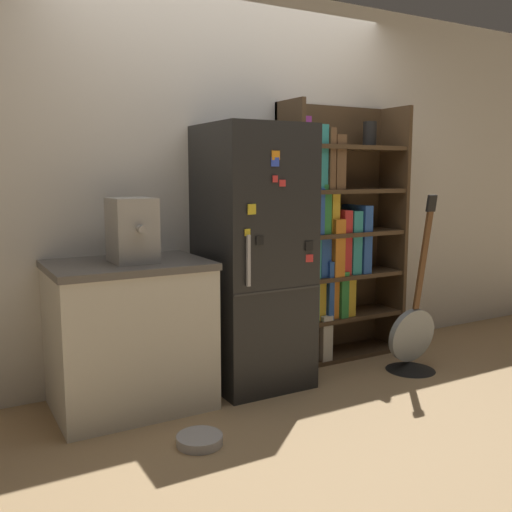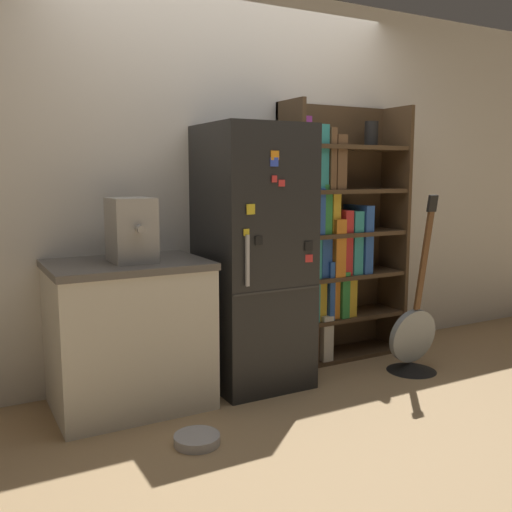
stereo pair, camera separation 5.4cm
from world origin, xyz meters
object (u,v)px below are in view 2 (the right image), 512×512
Objects in this scene: refrigerator at (253,257)px; bookshelf at (329,242)px; guitar at (413,347)px; pet_bowl at (197,439)px; espresso_machine at (131,230)px.

refrigerator is 0.90× the size of bookshelf.
pet_bowl is at bearing -170.51° from guitar.
pet_bowl is (-0.68, -0.66, -0.81)m from refrigerator.
pet_bowl is at bearing -135.80° from refrigerator.
espresso_machine is at bearing -172.67° from bookshelf.
bookshelf reaches higher than refrigerator.
guitar is at bearing -10.44° from espresso_machine.
refrigerator is at bearing -166.60° from bookshelf.
espresso_machine reaches higher than pet_bowl.
pet_bowl is (-1.40, -0.83, -0.84)m from bookshelf.
guitar is 5.18× the size of pet_bowl.
refrigerator is 0.83m from espresso_machine.
bookshelf is 7.83× the size of pet_bowl.
espresso_machine is at bearing 100.86° from pet_bowl.
refrigerator is 1.36× the size of guitar.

